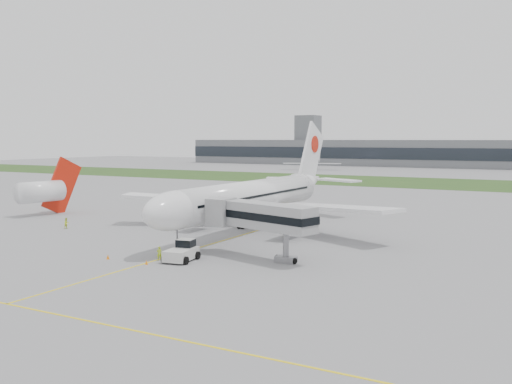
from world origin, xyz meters
The scene contains 14 objects.
ground centered at (0.00, 0.00, 0.00)m, with size 600.00×600.00×0.00m, color gray.
apron_markings centered at (0.00, -5.00, 0.00)m, with size 70.00×70.00×0.04m, color yellow, non-canonical shape.
grass_strip centered at (0.00, 120.00, 0.01)m, with size 600.00×50.00×0.02m, color #21451A.
terminal_building centered at (0.00, 229.87, 7.00)m, with size 320.00×22.30×14.00m.
control_tower centered at (-90.00, 232.00, 0.00)m, with size 12.00×12.00×56.00m, color slate, non-canonical shape.
airliner centered at (0.00, 4.87, 5.66)m, with size 48.13×53.95×17.88m.
pushback_tug centered at (2.83, -17.81, 1.12)m, with size 3.84×5.12×2.43m.
jet_bridge centered at (10.14, -12.34, 5.20)m, with size 15.36×6.97×7.03m.
safety_cone_left centered at (-5.47, -21.60, 0.28)m, with size 0.41×0.41×0.57m, color orange.
safety_cone_right centered at (0.50, -21.62, 0.25)m, with size 0.36×0.36×0.50m, color orange.
ground_crew_near centered at (0.38, -19.11, 0.84)m, with size 0.62×0.40×1.69m, color #B3D824.
ground_crew_far centered at (-28.08, -7.06, 0.87)m, with size 0.85×0.66×1.75m, color #D3EC27.
neighbor_aircraft centered at (-44.63, 2.79, 4.63)m, with size 5.10×14.42×11.68m.
distant_aircraft_left centered at (-62.98, 175.13, 0.00)m, with size 27.08×23.90×10.36m, color white, non-canonical shape.
Camera 1 is at (42.88, -72.40, 14.49)m, focal length 40.00 mm.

